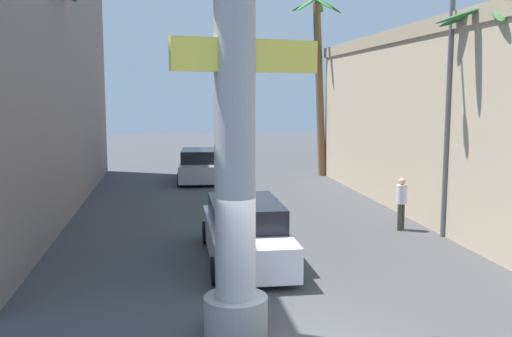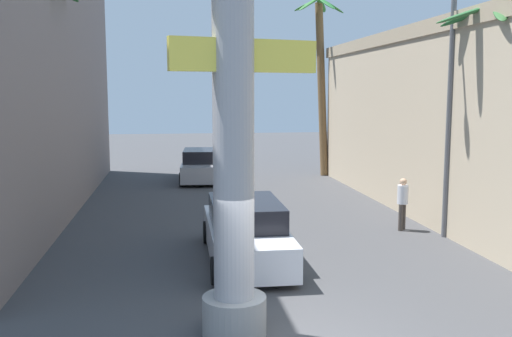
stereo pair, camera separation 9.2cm
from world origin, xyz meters
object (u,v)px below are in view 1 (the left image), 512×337
neon_sign_pole (235,82)px  pedestrian_mid_right (401,200)px  car_far (198,166)px  palm_tree_mid_left (42,68)px  car_lead (245,232)px  palm_tree_near_right (489,101)px  street_lamp (439,78)px  palm_tree_far_right (319,75)px

neon_sign_pole → pedestrian_mid_right: size_ratio=5.85×
car_far → palm_tree_mid_left: size_ratio=0.59×
car_lead → palm_tree_near_right: palm_tree_near_right is taller
car_far → palm_tree_mid_left: bearing=-121.0°
street_lamp → car_lead: bearing=-165.8°
pedestrian_mid_right → street_lamp: bearing=-59.3°
palm_tree_mid_left → palm_tree_far_right: size_ratio=0.88×
car_far → palm_tree_far_right: size_ratio=0.51×
street_lamp → car_lead: street_lamp is taller
street_lamp → neon_sign_pole: bearing=-137.9°
car_lead → pedestrian_mid_right: 5.88m
car_far → palm_tree_mid_left: 11.26m
car_lead → palm_tree_mid_left: 8.73m
car_far → palm_tree_far_right: 7.92m
car_far → pedestrian_mid_right: 12.65m
neon_sign_pole → palm_tree_far_right: size_ratio=1.06×
street_lamp → palm_tree_far_right: palm_tree_far_right is taller
neon_sign_pole → car_lead: 5.95m
street_lamp → car_lead: 7.30m
neon_sign_pole → street_lamp: (6.70, 6.05, 0.26)m
street_lamp → palm_tree_near_right: 1.71m
street_lamp → palm_tree_far_right: size_ratio=0.87×
car_lead → car_far: same height
street_lamp → pedestrian_mid_right: (-0.60, 1.01, -3.77)m
car_lead → palm_tree_far_right: bearing=68.4°
palm_tree_mid_left → pedestrian_mid_right: bearing=-11.9°
street_lamp → car_far: (-6.38, 12.25, -4.01)m
car_lead → car_far: (-0.47, 13.75, -0.00)m
pedestrian_mid_right → car_far: bearing=117.2°
neon_sign_pole → palm_tree_mid_left: (-5.03, 9.39, 0.60)m
palm_tree_mid_left → neon_sign_pole: bearing=-61.8°
car_lead → pedestrian_mid_right: bearing=25.2°
street_lamp → car_far: bearing=117.5°
car_far → car_lead: bearing=-88.0°
neon_sign_pole → pedestrian_mid_right: 9.97m
car_lead → palm_tree_mid_left: bearing=140.2°
car_far → pedestrian_mid_right: size_ratio=2.84×
palm_tree_near_right → neon_sign_pole: bearing=-148.1°
street_lamp → palm_tree_mid_left: 12.20m
car_far → palm_tree_mid_left: (-5.35, -8.91, 4.35)m
pedestrian_mid_right → palm_tree_far_right: bearing=87.2°
palm_tree_mid_left → street_lamp: bearing=-15.9°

